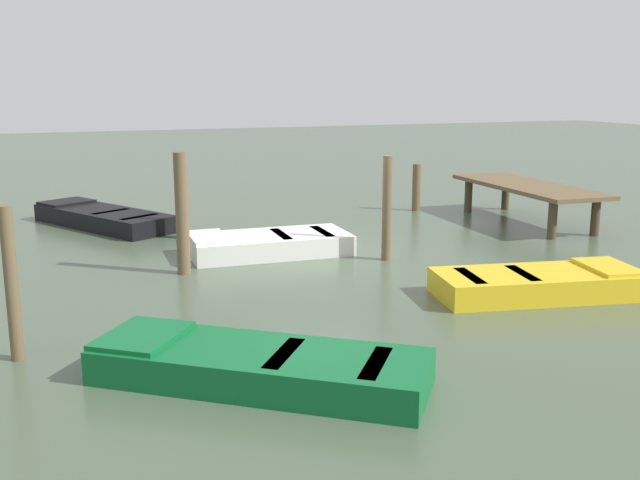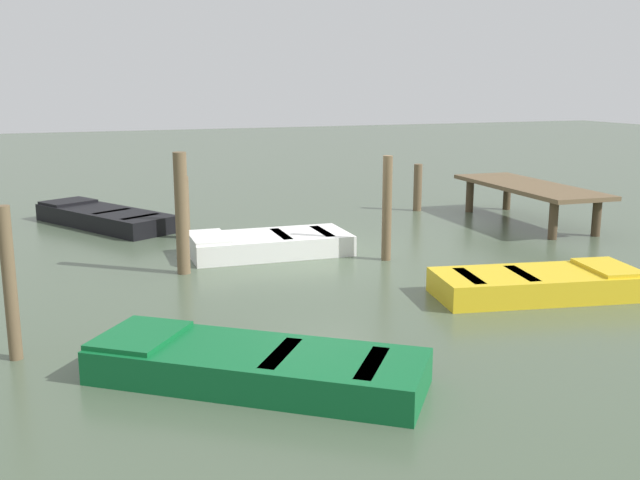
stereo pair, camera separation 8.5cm
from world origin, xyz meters
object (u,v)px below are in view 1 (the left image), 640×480
at_px(rowboat_white, 268,244).
at_px(rowboat_black, 103,217).
at_px(dock_segment, 528,189).
at_px(mooring_piling_far_left, 12,284).
at_px(mooring_piling_far_right, 416,187).
at_px(mooring_piling_center, 182,214).
at_px(rowboat_yellow, 538,283).
at_px(mooring_piling_mid_left, 183,208).
at_px(mooring_piling_mid_right, 387,208).
at_px(rowboat_green, 258,365).

bearing_deg(rowboat_white, rowboat_black, -53.61).
bearing_deg(dock_segment, mooring_piling_far_left, -62.57).
height_order(mooring_piling_far_right, mooring_piling_center, mooring_piling_center).
relative_size(rowboat_yellow, mooring_piling_mid_left, 2.49).
bearing_deg(mooring_piling_mid_right, rowboat_black, -138.67).
bearing_deg(mooring_piling_mid_right, rowboat_white, -122.77).
xyz_separation_m(rowboat_white, rowboat_yellow, (4.40, 3.20, -0.00)).
distance_m(dock_segment, rowboat_green, 11.43).
bearing_deg(mooring_piling_center, rowboat_green, -1.66).
distance_m(rowboat_white, mooring_piling_far_right, 6.27).
relative_size(rowboat_black, mooring_piling_mid_right, 2.03).
relative_size(rowboat_black, rowboat_yellow, 1.20).
bearing_deg(mooring_piling_far_right, rowboat_green, -37.03).
height_order(mooring_piling_mid_right, mooring_piling_far_right, mooring_piling_mid_right).
bearing_deg(rowboat_black, dock_segment, -137.91).
bearing_deg(mooring_piling_far_right, mooring_piling_center, -58.37).
xyz_separation_m(rowboat_green, rowboat_black, (-10.37, -0.82, -0.00)).
bearing_deg(dock_segment, rowboat_green, -48.88).
height_order(mooring_piling_mid_right, mooring_piling_mid_left, mooring_piling_mid_right).
relative_size(rowboat_black, mooring_piling_center, 1.88).
distance_m(dock_segment, rowboat_yellow, 6.54).
distance_m(rowboat_yellow, mooring_piling_far_left, 7.86).
bearing_deg(rowboat_white, rowboat_yellow, 128.43).
bearing_deg(mooring_piling_far_right, rowboat_white, -56.48).
xyz_separation_m(dock_segment, mooring_piling_mid_left, (-1.20, -8.20, -0.14)).
xyz_separation_m(rowboat_green, mooring_piling_mid_left, (-8.29, 0.74, 0.47)).
bearing_deg(dock_segment, rowboat_black, -105.86).
height_order(mooring_piling_mid_left, mooring_piling_center, mooring_piling_center).
xyz_separation_m(rowboat_green, mooring_piling_mid_right, (-4.86, 4.03, 0.80)).
distance_m(rowboat_black, mooring_piling_far_right, 8.11).
xyz_separation_m(rowboat_green, mooring_piling_center, (-5.23, 0.15, 0.88)).
bearing_deg(mooring_piling_mid_right, rowboat_yellow, 21.05).
height_order(rowboat_green, mooring_piling_mid_right, mooring_piling_mid_right).
bearing_deg(mooring_piling_far_left, dock_segment, 114.74).
height_order(rowboat_black, rowboat_yellow, same).
xyz_separation_m(mooring_piling_mid_left, mooring_piling_center, (3.06, -0.59, 0.41)).
distance_m(mooring_piling_mid_left, mooring_piling_far_right, 6.63).
xyz_separation_m(rowboat_black, mooring_piling_center, (5.14, 0.97, 0.88)).
distance_m(rowboat_green, mooring_piling_center, 5.31).
distance_m(dock_segment, rowboat_white, 7.00).
bearing_deg(rowboat_yellow, mooring_piling_mid_left, 135.20).
bearing_deg(mooring_piling_mid_left, rowboat_white, 31.01).
relative_size(rowboat_yellow, mooring_piling_far_right, 2.74).
height_order(rowboat_green, mooring_piling_far_left, mooring_piling_far_left).
bearing_deg(mooring_piling_far_right, dock_segment, 34.14).
distance_m(rowboat_black, mooring_piling_center, 5.30).
bearing_deg(rowboat_yellow, dock_segment, 65.93).
xyz_separation_m(rowboat_yellow, mooring_piling_far_right, (-7.85, 2.02, 0.41)).
height_order(rowboat_yellow, mooring_piling_mid_left, mooring_piling_mid_left).
distance_m(dock_segment, mooring_piling_far_right, 3.03).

